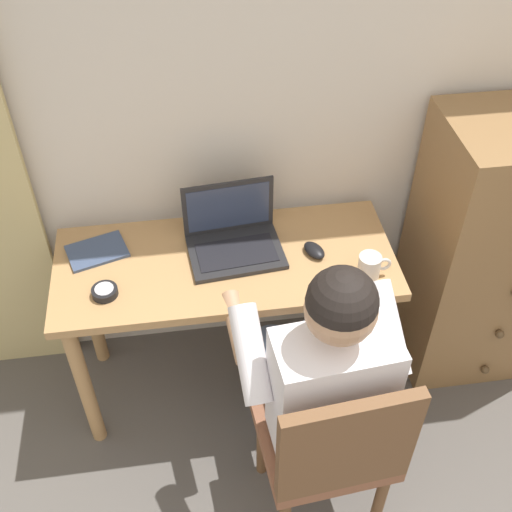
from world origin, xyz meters
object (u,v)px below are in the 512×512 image
Objects in this scene: computer_mouse at (314,250)px; desk_clock at (105,292)px; person_seated at (318,366)px; desk at (226,283)px; laptop at (233,237)px; chair at (331,446)px; coffee_mug at (370,267)px; notebook_pad at (97,251)px; dresser at (491,251)px.

computer_mouse is 0.76m from desk_clock.
desk_clock is (-0.68, 0.36, 0.07)m from person_seated.
laptop reaches higher than desk.
laptop reaches higher than computer_mouse.
computer_mouse is at bearing -15.06° from laptop.
chair reaches higher than coffee_mug.
notebook_pad is (-0.04, 0.22, -0.01)m from desk_clock.
person_seated is 0.77m from desk_clock.
dresser is 5.64× the size of notebook_pad.
chair is at bearing -38.35° from desk_clock.
computer_mouse is (0.08, 0.47, 0.07)m from person_seated.
computer_mouse reaches higher than notebook_pad.
desk_clock is at bearing 141.65° from chair.
person_seated is 0.48m from computer_mouse.
desk is 0.72m from chair.
chair is 4.21× the size of notebook_pad.
desk is 0.55m from coffee_mug.
dresser reaches higher than laptop.
desk is 10.36× the size of coffee_mug.
desk is 12.43× the size of computer_mouse.
laptop is 0.30m from computer_mouse.
laptop is (-0.21, 0.54, 0.10)m from person_seated.
computer_mouse is at bearing -26.02° from notebook_pad.
computer_mouse is (-0.75, -0.06, 0.15)m from dresser.
notebook_pad is (-0.73, 0.77, 0.24)m from chair.
desk is at bearing -120.82° from laptop.
notebook_pad is (-0.71, 0.58, 0.06)m from person_seated.
computer_mouse is (0.33, -0.01, 0.13)m from desk.
laptop is 0.51m from notebook_pad.
computer_mouse is at bearing 139.37° from coffee_mug.
dresser is 1.05m from laptop.
laptop is at bearing 59.18° from desk.
notebook_pad is at bearing 133.45° from chair.
chair is 0.70m from computer_mouse.
notebook_pad is at bearing 164.73° from coffee_mug.
laptop is at bearing 107.09° from chair.
laptop reaches higher than desk_clock.
person_seated is 0.42m from coffee_mug.
dresser reaches higher than chair.
chair is 0.26m from person_seated.
desk_clock reaches higher than desk.
dresser reaches higher than notebook_pad.
computer_mouse reaches higher than desk.
laptop is (-0.22, 0.73, 0.29)m from chair.
computer_mouse is 0.80m from notebook_pad.
person_seated is at bearing -28.27° from desk_clock.
person_seated reaches higher than chair.
person_seated is at bearing -123.76° from computer_mouse.
desk_clock is (-0.69, 0.55, 0.25)m from chair.
computer_mouse is 1.11× the size of desk_clock.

